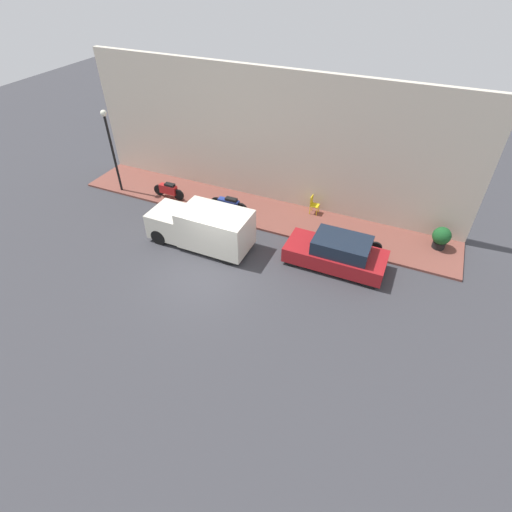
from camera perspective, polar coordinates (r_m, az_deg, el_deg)
ground_plane at (r=16.40m, az=-7.35°, el=-2.83°), size 60.00×60.00×0.00m
sidewalk at (r=20.04m, az=0.10°, el=6.39°), size 2.72×19.18×0.11m
building_facade at (r=19.80m, az=1.96°, el=16.35°), size 0.30×19.18×6.47m
parked_car at (r=16.67m, az=11.49°, el=0.41°), size 1.71×4.10×1.41m
delivery_van at (r=17.56m, az=-7.78°, el=4.19°), size 1.81×4.60×1.83m
motorcycle_red at (r=21.38m, az=-12.38°, el=9.21°), size 0.30×1.78×0.82m
motorcycle_blue at (r=19.68m, az=-3.89°, el=7.38°), size 0.30×2.00×0.83m
motorcycle_black at (r=17.85m, az=14.81°, el=2.01°), size 0.30×1.84×0.69m
streetlamp at (r=21.84m, az=-20.09°, el=15.14°), size 0.31×0.31×4.27m
potted_plant at (r=19.00m, az=24.95°, el=2.45°), size 0.78×0.78×1.02m
cafe_chair at (r=19.78m, az=8.19°, el=7.42°), size 0.40×0.40×0.91m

